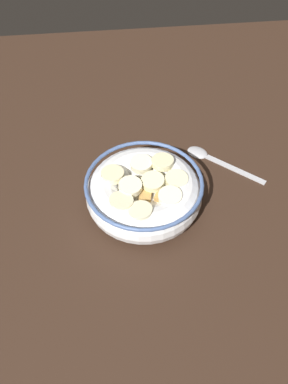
{
  "coord_description": "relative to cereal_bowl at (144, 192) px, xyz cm",
  "views": [
    {
      "loc": [
        -38.22,
        4.32,
        48.55
      ],
      "look_at": [
        0.0,
        0.0,
        3.0
      ],
      "focal_mm": 36.53,
      "sensor_mm": 36.0,
      "label": 1
    }
  ],
  "objects": [
    {
      "name": "ground_plane",
      "position": [
        0.03,
        0.0,
        -4.11
      ],
      "size": [
        112.83,
        112.83,
        2.0
      ],
      "primitive_type": "cube",
      "color": "#332116"
    },
    {
      "name": "cereal_bowl",
      "position": [
        0.0,
        0.0,
        0.0
      ],
      "size": [
        17.85,
        17.85,
        6.38
      ],
      "color": "white",
      "rests_on": "ground_plane"
    },
    {
      "name": "spoon",
      "position": [
        9.08,
        -12.54,
        -2.78
      ],
      "size": [
        11.2,
        12.42,
        0.8
      ],
      "color": "#B7B7BC",
      "rests_on": "ground_plane"
    }
  ]
}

